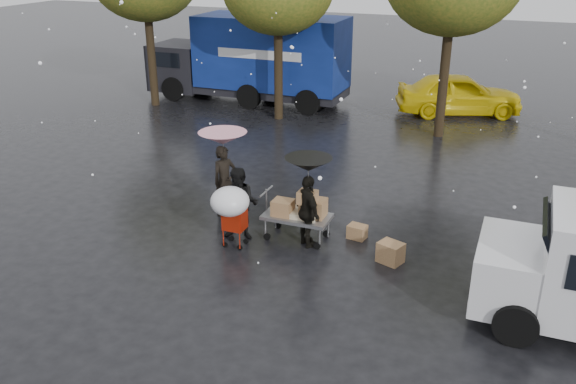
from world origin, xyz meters
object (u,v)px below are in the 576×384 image
at_px(shopping_cart, 231,204).
at_px(yellow_taxi, 459,94).
at_px(vendor_cart, 300,210).
at_px(blue_truck, 253,59).
at_px(person_pink, 225,181).
at_px(person_black, 308,212).

bearing_deg(shopping_cart, yellow_taxi, 76.79).
distance_m(vendor_cart, shopping_cart, 1.61).
height_order(vendor_cart, blue_truck, blue_truck).
relative_size(person_pink, vendor_cart, 1.16).
bearing_deg(person_pink, yellow_taxi, 8.71).
xyz_separation_m(person_black, blue_truck, (-6.58, 11.40, 0.93)).
bearing_deg(yellow_taxi, person_black, 152.80).
xyz_separation_m(shopping_cart, blue_truck, (-5.09, 12.16, 0.69)).
distance_m(person_pink, shopping_cart, 1.87).
bearing_deg(blue_truck, person_black, -60.01).
relative_size(person_pink, person_black, 1.06).
bearing_deg(yellow_taxi, shopping_cart, 147.00).
xyz_separation_m(person_black, vendor_cart, (-0.26, 0.22, -0.10)).
bearing_deg(shopping_cart, vendor_cart, 38.71).
bearing_deg(person_black, shopping_cart, 70.32).
bearing_deg(person_black, person_pink, 24.75).
relative_size(person_black, vendor_cart, 1.09).
height_order(vendor_cart, yellow_taxi, yellow_taxi).
bearing_deg(person_pink, shopping_cart, -120.42).
distance_m(vendor_cart, blue_truck, 12.88).
bearing_deg(vendor_cart, person_pink, 164.78).
height_order(person_pink, person_black, person_pink).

